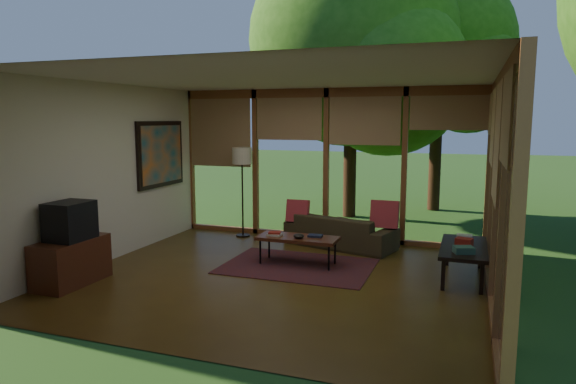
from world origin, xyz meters
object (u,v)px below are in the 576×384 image
at_px(television, 70,221).
at_px(side_console, 464,249).
at_px(sofa, 340,231).
at_px(media_cabinet, 71,262).
at_px(floor_lamp, 242,161).
at_px(coffee_table, 298,239).

height_order(television, side_console, television).
height_order(sofa, television, television).
bearing_deg(media_cabinet, floor_lamp, 73.48).
bearing_deg(side_console, coffee_table, -177.44).
height_order(media_cabinet, coffee_table, media_cabinet).
relative_size(television, side_console, 0.39).
distance_m(media_cabinet, side_console, 5.25).
xyz_separation_m(television, coffee_table, (2.51, 1.86, -0.46)).
distance_m(television, coffee_table, 3.16).
height_order(media_cabinet, floor_lamp, floor_lamp).
distance_m(television, side_console, 5.25).
height_order(television, coffee_table, television).
height_order(media_cabinet, television, television).
distance_m(media_cabinet, coffee_table, 3.14).
distance_m(media_cabinet, television, 0.55).
relative_size(media_cabinet, coffee_table, 0.83).
xyz_separation_m(media_cabinet, floor_lamp, (0.98, 3.29, 1.11)).
distance_m(floor_lamp, coffee_table, 2.34).
bearing_deg(floor_lamp, side_console, -18.80).
distance_m(television, floor_lamp, 3.47).
bearing_deg(side_console, sofa, 149.69).
bearing_deg(coffee_table, television, -143.38).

